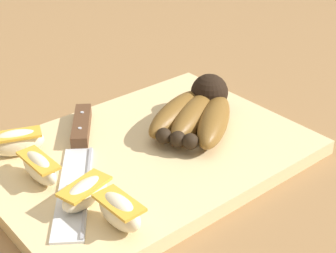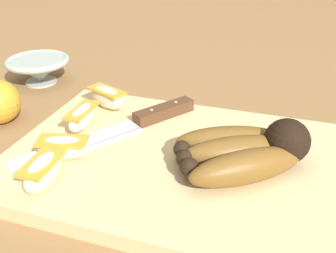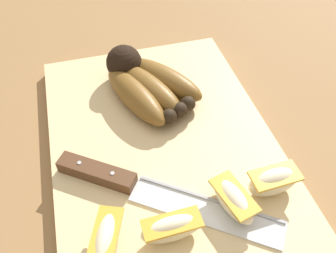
{
  "view_description": "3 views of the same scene",
  "coord_description": "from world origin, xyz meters",
  "px_view_note": "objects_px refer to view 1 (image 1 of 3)",
  "views": [
    {
      "loc": [
        -0.36,
        -0.47,
        0.39
      ],
      "look_at": [
        0.02,
        -0.02,
        0.06
      ],
      "focal_mm": 56.6,
      "sensor_mm": 36.0,
      "label": 1
    },
    {
      "loc": [
        0.11,
        -0.37,
        0.28
      ],
      "look_at": [
        -0.01,
        0.02,
        0.05
      ],
      "focal_mm": 38.32,
      "sensor_mm": 36.0,
      "label": 2
    },
    {
      "loc": [
        -0.31,
        0.08,
        0.39
      ],
      "look_at": [
        0.01,
        -0.01,
        0.03
      ],
      "focal_mm": 38.72,
      "sensor_mm": 36.0,
      "label": 3
    }
  ],
  "objects_px": {
    "chefs_knife": "(79,146)",
    "apple_wedge_near": "(17,142)",
    "apple_wedge_extra": "(85,193)",
    "banana_bunch": "(198,113)",
    "apple_wedge_middle": "(119,211)",
    "apple_wedge_far": "(39,167)"
  },
  "relations": [
    {
      "from": "chefs_knife",
      "to": "apple_wedge_near",
      "type": "distance_m",
      "value": 0.08
    },
    {
      "from": "chefs_knife",
      "to": "apple_wedge_extra",
      "type": "relative_size",
      "value": 3.44
    },
    {
      "from": "chefs_knife",
      "to": "apple_wedge_extra",
      "type": "bearing_deg",
      "value": -118.23
    },
    {
      "from": "banana_bunch",
      "to": "chefs_knife",
      "type": "xyz_separation_m",
      "value": [
        -0.16,
        0.05,
        -0.02
      ]
    },
    {
      "from": "apple_wedge_middle",
      "to": "apple_wedge_far",
      "type": "distance_m",
      "value": 0.13
    },
    {
      "from": "banana_bunch",
      "to": "apple_wedge_extra",
      "type": "xyz_separation_m",
      "value": [
        -0.22,
        -0.05,
        -0.01
      ]
    },
    {
      "from": "chefs_knife",
      "to": "apple_wedge_far",
      "type": "xyz_separation_m",
      "value": [
        -0.07,
        -0.03,
        0.01
      ]
    },
    {
      "from": "apple_wedge_near",
      "to": "apple_wedge_extra",
      "type": "bearing_deg",
      "value": -85.71
    },
    {
      "from": "apple_wedge_extra",
      "to": "apple_wedge_near",
      "type": "bearing_deg",
      "value": 94.29
    },
    {
      "from": "chefs_knife",
      "to": "apple_wedge_middle",
      "type": "height_order",
      "value": "apple_wedge_middle"
    },
    {
      "from": "banana_bunch",
      "to": "apple_wedge_far",
      "type": "bearing_deg",
      "value": 173.9
    },
    {
      "from": "apple_wedge_middle",
      "to": "apple_wedge_near",
      "type": "bearing_deg",
      "value": 95.63
    },
    {
      "from": "apple_wedge_extra",
      "to": "apple_wedge_middle",
      "type": "bearing_deg",
      "value": -80.78
    },
    {
      "from": "apple_wedge_far",
      "to": "chefs_knife",
      "type": "bearing_deg",
      "value": 21.36
    },
    {
      "from": "apple_wedge_far",
      "to": "banana_bunch",
      "type": "bearing_deg",
      "value": -6.1
    },
    {
      "from": "chefs_knife",
      "to": "apple_wedge_extra",
      "type": "height_order",
      "value": "apple_wedge_extra"
    },
    {
      "from": "banana_bunch",
      "to": "apple_wedge_far",
      "type": "distance_m",
      "value": 0.23
    },
    {
      "from": "apple_wedge_middle",
      "to": "apple_wedge_extra",
      "type": "relative_size",
      "value": 0.9
    },
    {
      "from": "chefs_knife",
      "to": "apple_wedge_middle",
      "type": "bearing_deg",
      "value": -106.68
    },
    {
      "from": "chefs_knife",
      "to": "apple_wedge_extra",
      "type": "xyz_separation_m",
      "value": [
        -0.06,
        -0.1,
        0.01
      ]
    },
    {
      "from": "apple_wedge_middle",
      "to": "apple_wedge_extra",
      "type": "height_order",
      "value": "apple_wedge_middle"
    },
    {
      "from": "apple_wedge_near",
      "to": "apple_wedge_far",
      "type": "xyz_separation_m",
      "value": [
        -0.0,
        -0.07,
        -0.0
      ]
    }
  ]
}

